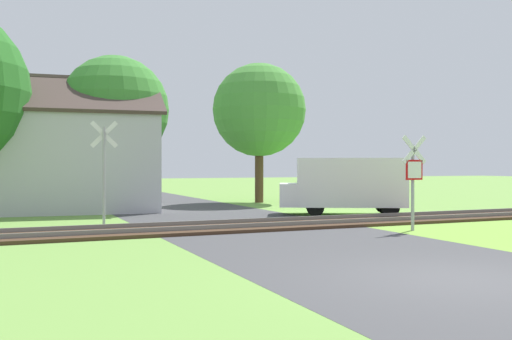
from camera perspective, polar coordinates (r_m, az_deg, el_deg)
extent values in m
plane|color=#6B9942|center=(10.44, 19.58, -10.28)|extent=(160.00, 160.00, 0.00)
cube|color=#424244|center=(11.96, 12.97, -8.89)|extent=(6.61, 80.00, 0.01)
cube|color=#422D1E|center=(17.92, -0.21, -5.63)|extent=(60.00, 2.60, 0.10)
cube|color=slate|center=(18.57, -1.08, -5.08)|extent=(60.00, 0.08, 0.12)
cube|color=slate|center=(17.25, 0.73, -5.49)|extent=(60.00, 0.08, 0.12)
cylinder|color=#9E9EA5|center=(17.68, 15.40, -1.71)|extent=(0.10, 0.10, 2.57)
cube|color=red|center=(17.62, 15.54, 0.01)|extent=(0.60, 0.03, 0.60)
cube|color=white|center=(17.60, 15.58, 0.01)|extent=(0.49, 0.01, 0.49)
cube|color=white|center=(17.63, 15.54, 1.97)|extent=(0.88, 0.03, 0.88)
cube|color=white|center=(17.63, 15.54, 1.97)|extent=(0.88, 0.03, 0.88)
cylinder|color=#9E9EA5|center=(18.81, -14.97, -0.63)|extent=(0.09, 0.09, 3.20)
cube|color=white|center=(18.89, -14.95, 3.46)|extent=(0.85, 0.27, 0.88)
cube|color=white|center=(18.89, -14.95, 3.46)|extent=(0.85, 0.27, 0.88)
cube|color=#B7B7BC|center=(26.26, -19.32, 0.70)|extent=(8.74, 6.68, 4.16)
cube|color=#473833|center=(24.95, -19.41, 7.33)|extent=(8.91, 4.13, 1.89)
cube|color=#473833|center=(27.91, -19.26, 6.59)|extent=(8.91, 4.13, 1.89)
cube|color=brown|center=(26.47, -14.40, 6.79)|extent=(0.54, 0.54, 1.10)
cylinder|color=#513823|center=(30.14, 0.32, -0.37)|extent=(0.45, 0.45, 3.05)
sphere|color=#478E38|center=(30.29, 0.32, 6.02)|extent=(4.93, 4.93, 4.93)
cylinder|color=#513823|center=(26.50, -13.94, -0.91)|extent=(0.34, 0.34, 2.67)
sphere|color=#3D8433|center=(26.62, -13.95, 5.89)|extent=(4.85, 4.85, 4.85)
cube|color=white|center=(22.86, 9.43, -1.22)|extent=(4.61, 3.57, 1.90)
cube|color=white|center=(22.75, 3.28, -2.48)|extent=(1.43, 1.93, 0.90)
cube|color=#19232D|center=(22.72, 4.21, -0.38)|extent=(0.75, 1.46, 0.85)
cube|color=navy|center=(23.83, 9.18, -1.95)|extent=(3.39, 1.69, 0.16)
cylinder|color=black|center=(23.58, 5.76, -3.47)|extent=(0.69, 0.46, 0.68)
cylinder|color=black|center=(22.02, 5.95, -3.75)|extent=(0.69, 0.46, 0.68)
cylinder|color=black|center=(23.88, 12.64, -3.43)|extent=(0.69, 0.46, 0.68)
cylinder|color=black|center=(22.34, 13.30, -3.70)|extent=(0.69, 0.46, 0.68)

